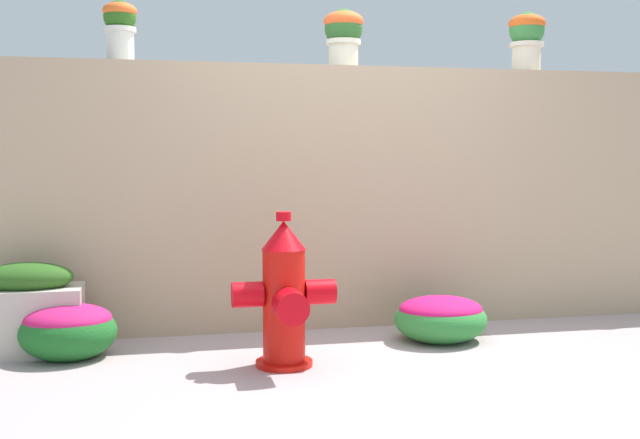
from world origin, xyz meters
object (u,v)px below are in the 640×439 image
Objects in this scene: fire_hydrant at (284,297)px; planter_box at (27,310)px; potted_plant_2 at (344,32)px; potted_plant_1 at (120,25)px; flower_bush_right at (68,329)px; potted_plant_3 at (527,36)px; flower_bush_left at (441,317)px.

fire_hydrant reaches higher than planter_box.
potted_plant_2 reaches higher than fire_hydrant.
potted_plant_1 reaches higher than flower_bush_right.
fire_hydrant is (-1.96, -1.06, -1.64)m from potted_plant_3.
planter_box is (-0.55, -0.48, -1.75)m from potted_plant_1.
planter_box reaches higher than flower_bush_right.
potted_plant_1 is at bearing 41.42° from planter_box.
potted_plant_2 is at bearing 125.61° from flower_bush_left.
potted_plant_3 is at bearing 28.26° from fire_hydrant.
potted_plant_2 is 2.72m from planter_box.
fire_hydrant is at bearing -151.74° from potted_plant_3.
flower_bush_left is at bearing -54.39° from potted_plant_2.
potted_plant_3 is at bearing 10.83° from flower_bush_right.
planter_box is (-2.03, -0.45, -1.75)m from potted_plant_2.
potted_plant_2 is 0.92× the size of potted_plant_3.
fire_hydrant is 1.46× the size of flower_bush_left.
planter_box is at bearing -138.58° from potted_plant_1.
flower_bush_left is 1.07× the size of flower_bush_right.
flower_bush_left is at bearing 19.78° from fire_hydrant.
fire_hydrant is at bearing -50.44° from potted_plant_1.
potted_plant_1 and potted_plant_2 have the same top height.
flower_bush_right is (-3.16, -0.60, -1.86)m from potted_plant_3.
flower_bush_right is at bearing 159.31° from fire_hydrant.
potted_plant_2 is at bearing -1.21° from potted_plant_1.
potted_plant_3 is (2.85, -0.02, 0.02)m from potted_plant_1.
potted_plant_3 is at bearing 36.87° from flower_bush_left.
planter_box reaches higher than flower_bush_left.
flower_bush_right is at bearing -30.73° from planter_box.
fire_hydrant is (-0.59, -1.05, -1.62)m from potted_plant_2.
flower_bush_left is (-0.89, -0.67, -1.88)m from potted_plant_3.
flower_bush_left is at bearing -4.81° from planter_box.
planter_box is (-3.40, -0.46, -1.77)m from potted_plant_3.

